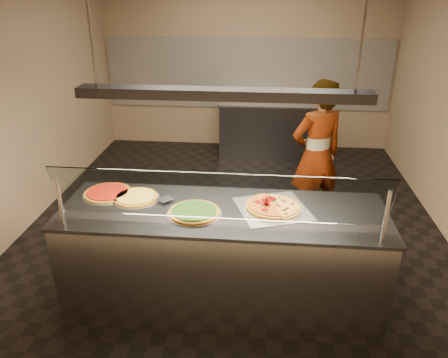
# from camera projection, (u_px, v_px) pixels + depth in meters

# --- Properties ---
(ground) EXTENTS (5.00, 6.00, 0.02)m
(ground) POSITION_uv_depth(u_px,v_px,m) (233.00, 227.00, 5.38)
(ground) COLOR black
(ground) RESTS_ON ground
(wall_back) EXTENTS (5.00, 0.02, 3.00)m
(wall_back) POSITION_uv_depth(u_px,v_px,m) (247.00, 61.00, 7.48)
(wall_back) COLOR #92795E
(wall_back) RESTS_ON ground
(wall_front) EXTENTS (5.00, 0.02, 3.00)m
(wall_front) POSITION_uv_depth(u_px,v_px,m) (186.00, 275.00, 2.02)
(wall_front) COLOR #92795E
(wall_front) RESTS_ON ground
(wall_left) EXTENTS (0.02, 6.00, 3.00)m
(wall_left) POSITION_uv_depth(u_px,v_px,m) (15.00, 101.00, 4.97)
(wall_left) COLOR #92795E
(wall_left) RESTS_ON ground
(tile_band) EXTENTS (4.90, 0.02, 1.20)m
(tile_band) POSITION_uv_depth(u_px,v_px,m) (247.00, 74.00, 7.54)
(tile_band) COLOR silver
(tile_band) RESTS_ON wall_back
(serving_counter) EXTENTS (2.85, 0.94, 0.93)m
(serving_counter) POSITION_uv_depth(u_px,v_px,m) (223.00, 255.00, 3.99)
(serving_counter) COLOR #B7B7BC
(serving_counter) RESTS_ON ground
(sneeze_guard) EXTENTS (2.61, 0.18, 0.54)m
(sneeze_guard) POSITION_uv_depth(u_px,v_px,m) (218.00, 197.00, 3.36)
(sneeze_guard) COLOR #B7B7BC
(sneeze_guard) RESTS_ON serving_counter
(perforated_tray) EXTENTS (0.74, 0.74, 0.01)m
(perforated_tray) POSITION_uv_depth(u_px,v_px,m) (273.00, 208.00, 3.81)
(perforated_tray) COLOR silver
(perforated_tray) RESTS_ON serving_counter
(half_pizza_pepperoni) EXTENTS (0.39, 0.53, 0.05)m
(half_pizza_pepperoni) POSITION_uv_depth(u_px,v_px,m) (260.00, 205.00, 3.81)
(half_pizza_pepperoni) COLOR brown
(half_pizza_pepperoni) RESTS_ON perforated_tray
(half_pizza_sausage) EXTENTS (0.39, 0.53, 0.04)m
(half_pizza_sausage) POSITION_uv_depth(u_px,v_px,m) (286.00, 207.00, 3.80)
(half_pizza_sausage) COLOR brown
(half_pizza_sausage) RESTS_ON perforated_tray
(pizza_spinach) EXTENTS (0.47, 0.47, 0.03)m
(pizza_spinach) POSITION_uv_depth(u_px,v_px,m) (194.00, 212.00, 3.73)
(pizza_spinach) COLOR silver
(pizza_spinach) RESTS_ON serving_counter
(pizza_cheese) EXTENTS (0.43, 0.43, 0.03)m
(pizza_cheese) POSITION_uv_depth(u_px,v_px,m) (136.00, 197.00, 4.00)
(pizza_cheese) COLOR silver
(pizza_cheese) RESTS_ON serving_counter
(pizza_tomato) EXTENTS (0.46, 0.46, 0.03)m
(pizza_tomato) POSITION_uv_depth(u_px,v_px,m) (108.00, 192.00, 4.08)
(pizza_tomato) COLOR silver
(pizza_tomato) RESTS_ON serving_counter
(pizza_spatula) EXTENTS (0.28, 0.17, 0.02)m
(pizza_spatula) POSITION_uv_depth(u_px,v_px,m) (157.00, 197.00, 3.96)
(pizza_spatula) COLOR #B7B7BC
(pizza_spatula) RESTS_ON pizza_spinach
(prep_table) EXTENTS (1.65, 0.74, 0.93)m
(prep_table) POSITION_uv_depth(u_px,v_px,m) (268.00, 128.00, 7.46)
(prep_table) COLOR #37373C
(prep_table) RESTS_ON ground
(worker) EXTENTS (0.77, 0.67, 1.79)m
(worker) POSITION_uv_depth(u_px,v_px,m) (316.00, 156.00, 5.08)
(worker) COLOR #403C49
(worker) RESTS_ON ground
(heat_lamp_housing) EXTENTS (2.30, 0.18, 0.08)m
(heat_lamp_housing) POSITION_uv_depth(u_px,v_px,m) (223.00, 94.00, 3.38)
(heat_lamp_housing) COLOR #37373C
(heat_lamp_housing) RESTS_ON ceiling
(lamp_rod_left) EXTENTS (0.02, 0.02, 1.01)m
(lamp_rod_left) POSITION_uv_depth(u_px,v_px,m) (89.00, 18.00, 3.24)
(lamp_rod_left) COLOR #B7B7BC
(lamp_rod_left) RESTS_ON ceiling
(lamp_rod_right) EXTENTS (0.02, 0.02, 1.01)m
(lamp_rod_right) POSITION_uv_depth(u_px,v_px,m) (364.00, 20.00, 3.07)
(lamp_rod_right) COLOR #B7B7BC
(lamp_rod_right) RESTS_ON ceiling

